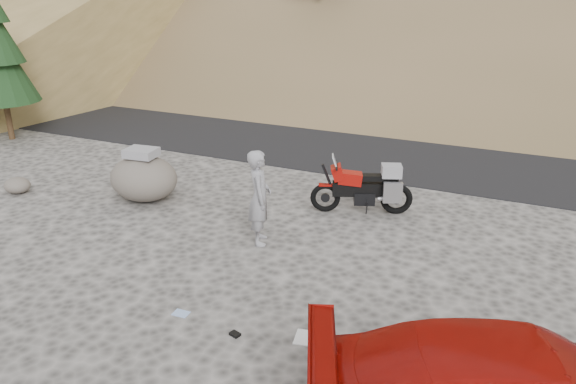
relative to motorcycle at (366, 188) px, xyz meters
name	(u,v)px	position (x,y,z in m)	size (l,w,h in m)	color
ground	(242,270)	(-1.27, -3.46, -0.58)	(140.00, 140.00, 0.00)	#3E3C39
road	(378,143)	(-1.27, 5.54, -0.58)	(120.00, 7.00, 0.05)	black
motorcycle	(366,188)	(0.00, 0.00, 0.00)	(2.18, 1.13, 1.36)	black
man	(260,242)	(-1.48, -2.30, -0.58)	(0.70, 0.46, 1.92)	gray
boulder	(144,178)	(-5.01, -1.41, -0.03)	(1.77, 1.56, 1.24)	#555049
small_rock	(17,185)	(-8.13, -2.36, -0.39)	(0.71, 0.65, 0.39)	#555049
gear_white_cloth	(309,338)	(0.64, -4.87, -0.57)	(0.43, 0.38, 0.01)	white
gear_blue_mat	(375,342)	(1.58, -4.66, -0.49)	(0.18, 0.18, 0.44)	#1C30A9
gear_bottle	(420,338)	(2.15, -4.31, -0.49)	(0.07, 0.07, 0.19)	#1C30A9
gear_funnel	(365,371)	(1.64, -5.33, -0.49)	(0.14, 0.14, 0.18)	red
gear_glove_a	(235,334)	(-0.40, -5.25, -0.56)	(0.15, 0.11, 0.04)	black
gear_blue_cloth	(181,313)	(-1.46, -5.11, -0.58)	(0.26, 0.19, 0.01)	#92AFE2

